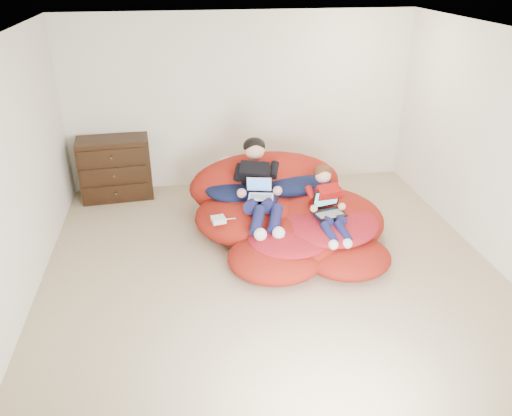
{
  "coord_description": "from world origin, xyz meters",
  "views": [
    {
      "loc": [
        -0.91,
        -4.58,
        3.13
      ],
      "look_at": [
        -0.15,
        0.18,
        0.7
      ],
      "focal_mm": 35.0,
      "sensor_mm": 36.0,
      "label": 1
    }
  ],
  "objects": [
    {
      "name": "room_shell",
      "position": [
        0.0,
        0.0,
        0.22
      ],
      "size": [
        5.1,
        5.1,
        2.77
      ],
      "color": "tan",
      "rests_on": "ground"
    },
    {
      "name": "dresser",
      "position": [
        -1.84,
        2.24,
        0.44
      ],
      "size": [
        1.01,
        0.59,
        0.88
      ],
      "color": "black",
      "rests_on": "ground"
    },
    {
      "name": "beanbag_pile",
      "position": [
        0.35,
        0.81,
        0.27
      ],
      "size": [
        2.38,
        2.37,
        0.93
      ],
      "color": "#AB1F13",
      "rests_on": "ground"
    },
    {
      "name": "cream_pillow",
      "position": [
        -0.27,
        1.61,
        0.62
      ],
      "size": [
        0.41,
        0.26,
        0.26
      ],
      "primitive_type": "ellipsoid",
      "color": "white",
      "rests_on": "beanbag_pile"
    },
    {
      "name": "older_boy",
      "position": [
        -0.01,
        0.84,
        0.71
      ],
      "size": [
        0.49,
        1.29,
        0.81
      ],
      "color": "black",
      "rests_on": "beanbag_pile"
    },
    {
      "name": "younger_boy",
      "position": [
        0.72,
        0.39,
        0.61
      ],
      "size": [
        0.34,
        0.96,
        0.64
      ],
      "color": "#AA110F",
      "rests_on": "beanbag_pile"
    },
    {
      "name": "laptop_white",
      "position": [
        -0.01,
        0.73,
        0.64
      ],
      "size": [
        0.33,
        0.34,
        0.21
      ],
      "color": "white",
      "rests_on": "older_boy"
    },
    {
      "name": "laptop_black",
      "position": [
        0.72,
        0.34,
        0.56
      ],
      "size": [
        0.4,
        0.38,
        0.26
      ],
      "color": "black",
      "rests_on": "younger_boy"
    },
    {
      "name": "power_adapter",
      "position": [
        -0.53,
        0.5,
        0.42
      ],
      "size": [
        0.18,
        0.18,
        0.06
      ],
      "primitive_type": "cube",
      "rotation": [
        0.0,
        0.0,
        0.16
      ],
      "color": "white",
      "rests_on": "beanbag_pile"
    }
  ]
}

